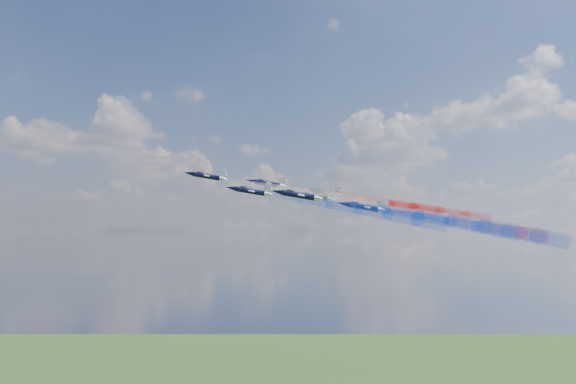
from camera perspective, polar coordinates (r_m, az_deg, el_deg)
jet_lead at (r=167.24m, az=-6.64°, el=1.29°), size 14.05×14.25×5.35m
trail_lead at (r=163.01m, az=1.51°, el=-0.08°), size 29.41×30.45×10.48m
jet_inner_left at (r=155.22m, az=-3.05°, el=0.06°), size 14.05×14.25×5.35m
trail_inner_left at (r=152.70m, az=5.77°, el=-1.43°), size 29.41×30.45×10.48m
jet_inner_right at (r=178.00m, az=-1.66°, el=0.69°), size 14.05×14.25×5.35m
trail_inner_right at (r=175.77m, az=6.03°, el=-0.60°), size 29.41×30.45×10.48m
jet_outer_left at (r=140.70m, az=0.90°, el=-0.27°), size 14.05×14.25×5.35m
trail_outer_left at (r=140.04m, az=10.64°, el=-1.90°), size 29.41×30.45×10.48m
jet_center_third at (r=163.30m, az=2.16°, el=-0.40°), size 14.05×14.25×5.35m
trail_center_third at (r=162.89m, az=10.54°, el=-1.80°), size 29.41×30.45×10.48m
jet_outer_right at (r=184.99m, az=2.98°, el=-0.06°), size 14.05×14.25×5.35m
trail_outer_right at (r=184.69m, az=10.38°, el=-1.30°), size 29.41×30.45×10.48m
jet_rear_left at (r=152.14m, az=6.20°, el=-1.23°), size 14.05×14.25×5.35m
trail_rear_left at (r=153.58m, az=15.13°, el=-2.70°), size 29.41×30.45×10.48m
jet_rear_right at (r=173.98m, az=6.61°, el=-1.20°), size 14.05×14.25×5.35m
trail_rear_right at (r=175.36m, az=14.43°, el=-2.50°), size 29.41×30.45×10.48m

